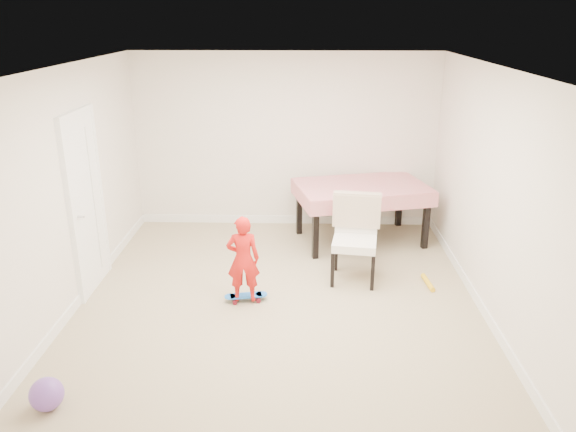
{
  "coord_description": "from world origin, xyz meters",
  "views": [
    {
      "loc": [
        0.26,
        -5.73,
        3.1
      ],
      "look_at": [
        0.1,
        0.2,
        0.95
      ],
      "focal_mm": 35.0,
      "sensor_mm": 36.0,
      "label": 1
    }
  ],
  "objects_px": {
    "dining_chair": "(355,240)",
    "balloon": "(47,394)",
    "dining_table": "(361,213)",
    "child": "(243,262)",
    "skateboard": "(246,298)"
  },
  "relations": [
    {
      "from": "dining_table",
      "to": "dining_chair",
      "type": "distance_m",
      "value": 1.3
    },
    {
      "from": "dining_table",
      "to": "child",
      "type": "height_order",
      "value": "child"
    },
    {
      "from": "dining_chair",
      "to": "skateboard",
      "type": "xyz_separation_m",
      "value": [
        -1.27,
        -0.57,
        -0.49
      ]
    },
    {
      "from": "balloon",
      "to": "dining_chair",
      "type": "bearing_deg",
      "value": 42.15
    },
    {
      "from": "skateboard",
      "to": "child",
      "type": "height_order",
      "value": "child"
    },
    {
      "from": "dining_chair",
      "to": "balloon",
      "type": "xyz_separation_m",
      "value": [
        -2.73,
        -2.47,
        -0.39
      ]
    },
    {
      "from": "dining_table",
      "to": "dining_chair",
      "type": "bearing_deg",
      "value": -112.86
    },
    {
      "from": "dining_table",
      "to": "child",
      "type": "relative_size",
      "value": 1.77
    },
    {
      "from": "dining_chair",
      "to": "balloon",
      "type": "height_order",
      "value": "dining_chair"
    },
    {
      "from": "dining_chair",
      "to": "child",
      "type": "distance_m",
      "value": 1.42
    },
    {
      "from": "dining_table",
      "to": "child",
      "type": "distance_m",
      "value": 2.4
    },
    {
      "from": "dining_chair",
      "to": "skateboard",
      "type": "relative_size",
      "value": 2.16
    },
    {
      "from": "skateboard",
      "to": "balloon",
      "type": "bearing_deg",
      "value": -138.52
    },
    {
      "from": "child",
      "to": "balloon",
      "type": "relative_size",
      "value": 3.59
    },
    {
      "from": "dining_chair",
      "to": "balloon",
      "type": "bearing_deg",
      "value": -129.64
    }
  ]
}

